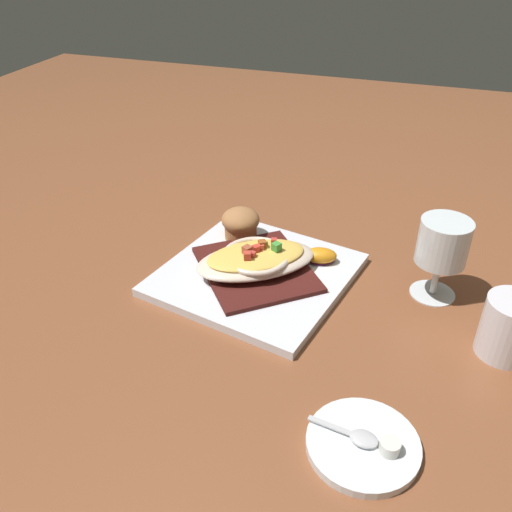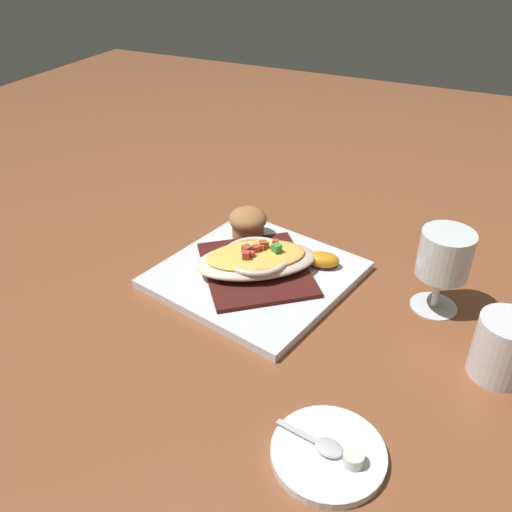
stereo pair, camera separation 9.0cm
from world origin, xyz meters
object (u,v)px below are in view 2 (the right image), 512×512
object	(u,v)px
creamer_cup_0	(353,459)
stemmed_glass	(444,259)
gratin_dish	(256,258)
muffin	(248,222)
orange_garnish	(323,260)
coffee_mug	(502,349)
creamer_saucer	(328,454)
spoon	(325,446)
square_plate	(256,274)

from	to	relation	value
creamer_cup_0	stemmed_glass	bearing A→B (deg)	85.06
gratin_dish	muffin	world-z (taller)	muffin
orange_garnish	coffee_mug	size ratio (longest dim) A/B	0.58
stemmed_glass	creamer_saucer	size ratio (longest dim) A/B	1.01
spoon	square_plate	bearing A→B (deg)	128.09
spoon	creamer_cup_0	world-z (taller)	creamer_cup_0
stemmed_glass	creamer_cup_0	size ratio (longest dim) A/B	5.64
muffin	coffee_mug	world-z (taller)	coffee_mug
square_plate	gratin_dish	bearing A→B (deg)	21.92
coffee_mug	muffin	bearing A→B (deg)	161.13
spoon	creamer_cup_0	size ratio (longest dim) A/B	3.64
orange_garnish	creamer_saucer	xyz separation A→B (m)	(0.13, -0.35, -0.02)
gratin_dish	creamer_cup_0	world-z (taller)	gratin_dish
gratin_dish	muffin	size ratio (longest dim) A/B	3.27
spoon	gratin_dish	bearing A→B (deg)	128.08
creamer_saucer	spoon	world-z (taller)	spoon
creamer_saucer	stemmed_glass	bearing A→B (deg)	80.01
orange_garnish	square_plate	bearing A→B (deg)	-146.92
stemmed_glass	muffin	bearing A→B (deg)	172.56
square_plate	stemmed_glass	xyz separation A→B (m)	(0.29, 0.05, 0.08)
gratin_dish	orange_garnish	xyz separation A→B (m)	(0.10, 0.06, -0.01)
orange_garnish	stemmed_glass	xyz separation A→B (m)	(0.19, -0.01, 0.07)
gratin_dish	creamer_cup_0	xyz separation A→B (m)	(0.26, -0.29, -0.02)
stemmed_glass	spoon	distance (m)	0.35
gratin_dish	orange_garnish	world-z (taller)	gratin_dish
coffee_mug	creamer_cup_0	xyz separation A→B (m)	(-0.13, -0.23, -0.02)
orange_garnish	stemmed_glass	world-z (taller)	stemmed_glass
muffin	stemmed_glass	size ratio (longest dim) A/B	0.52
stemmed_glass	square_plate	bearing A→B (deg)	-170.10
square_plate	orange_garnish	bearing A→B (deg)	33.08
coffee_mug	creamer_saucer	world-z (taller)	coffee_mug
gratin_dish	spoon	size ratio (longest dim) A/B	2.62
orange_garnish	stemmed_glass	distance (m)	0.20
stemmed_glass	creamer_saucer	world-z (taller)	stemmed_glass
square_plate	creamer_saucer	world-z (taller)	square_plate
gratin_dish	muffin	xyz separation A→B (m)	(-0.06, 0.10, 0.00)
creamer_saucer	creamer_cup_0	distance (m)	0.03
stemmed_glass	creamer_saucer	distance (m)	0.35
coffee_mug	stemmed_glass	size ratio (longest dim) A/B	0.80
gratin_dish	coffee_mug	bearing A→B (deg)	-8.55
muffin	creamer_cup_0	world-z (taller)	muffin
square_plate	spoon	bearing A→B (deg)	-51.91
orange_garnish	stemmed_glass	size ratio (longest dim) A/B	0.47
stemmed_glass	spoon	world-z (taller)	stemmed_glass
creamer_saucer	creamer_cup_0	xyz separation A→B (m)	(0.03, -0.00, 0.01)
gratin_dish	muffin	distance (m)	0.11
gratin_dish	stemmed_glass	xyz separation A→B (m)	(0.29, 0.05, 0.05)
square_plate	orange_garnish	size ratio (longest dim) A/B	4.60
orange_garnish	coffee_mug	xyz separation A→B (m)	(0.29, -0.12, 0.01)
gratin_dish	stemmed_glass	size ratio (longest dim) A/B	1.69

